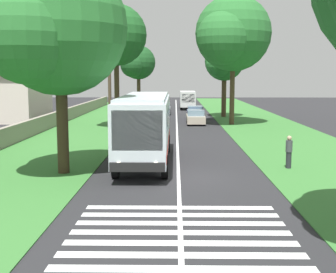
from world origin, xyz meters
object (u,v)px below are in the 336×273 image
at_px(coach_bus, 145,124).
at_px(trailing_minibus_0, 188,98).
at_px(trailing_car_1, 195,113).
at_px(roadside_tree_left_0, 56,31).
at_px(roadside_building, 4,95).
at_px(trailing_car_0, 196,117).
at_px(roadside_tree_left_1, 114,37).
at_px(trailing_car_2, 163,109).
at_px(roadside_tree_right_1, 223,63).
at_px(utility_pole, 110,83).
at_px(roadside_tree_left_2, 137,64).
at_px(pedestrian, 289,152).
at_px(roadside_tree_right_2, 231,36).

distance_m(coach_bus, trailing_minibus_0, 41.06).
relative_size(trailing_car_1, trailing_minibus_0, 0.72).
relative_size(roadside_tree_left_0, roadside_building, 1.08).
height_order(trailing_car_0, trailing_car_1, same).
bearing_deg(coach_bus, roadside_tree_left_1, 12.87).
xyz_separation_m(trailing_car_0, trailing_car_2, (12.00, 3.49, 0.00)).
bearing_deg(trailing_car_2, trailing_car_1, -150.15).
distance_m(coach_bus, roadside_tree_right_1, 29.55).
bearing_deg(trailing_minibus_0, trailing_car_0, -179.29).
bearing_deg(coach_bus, utility_pole, 19.94).
height_order(trailing_car_1, utility_pole, utility_pole).
bearing_deg(roadside_tree_left_1, roadside_tree_right_1, -44.73).
bearing_deg(roadside_tree_right_1, roadside_building, 100.19).
distance_m(coach_bus, utility_pole, 9.50).
bearing_deg(trailing_minibus_0, trailing_car_1, -178.24).
bearing_deg(roadside_building, roadside_tree_left_2, -25.48).
xyz_separation_m(trailing_car_0, pedestrian, (-22.04, -3.83, 0.24)).
height_order(coach_bus, roadside_tree_left_1, roadside_tree_left_1).
height_order(trailing_car_2, roadside_tree_left_1, roadside_tree_left_1).
height_order(trailing_car_2, roadside_tree_right_1, roadside_tree_right_1).
relative_size(trailing_car_2, roadside_building, 0.45).
xyz_separation_m(trailing_car_1, trailing_minibus_0, (14.91, 0.46, 0.88)).
bearing_deg(roadside_tree_left_1, roadside_building, 61.54).
bearing_deg(roadside_tree_left_2, trailing_car_0, -164.55).
bearing_deg(trailing_car_1, trailing_car_2, 29.85).
height_order(trailing_car_0, roadside_tree_right_2, roadside_tree_right_2).
bearing_deg(roadside_tree_right_2, trailing_car_2, 28.89).
bearing_deg(roadside_tree_left_2, utility_pole, -178.21).
bearing_deg(utility_pole, roadside_tree_right_1, -27.62).
xyz_separation_m(roadside_tree_left_2, roadside_tree_right_2, (-29.64, -11.41, 1.89)).
xyz_separation_m(roadside_tree_left_0, roadside_tree_right_1, (31.29, -11.18, -0.62)).
xyz_separation_m(utility_pole, pedestrian, (-10.32, -10.66, -3.36)).
xyz_separation_m(coach_bus, roadside_tree_right_1, (28.38, -7.14, 4.10)).
bearing_deg(trailing_car_2, coach_bus, 179.68).
xyz_separation_m(trailing_car_2, trailing_minibus_0, (8.48, -3.23, 0.88)).
bearing_deg(utility_pole, roadside_tree_left_0, 175.64).
bearing_deg(trailing_car_2, utility_pole, 171.99).
distance_m(roadside_tree_left_2, pedestrian, 53.05).
height_order(trailing_car_1, trailing_car_2, same).
bearing_deg(trailing_car_2, pedestrian, -167.87).
distance_m(roadside_tree_right_1, utility_pole, 22.30).
distance_m(roadside_tree_left_0, roadside_building, 30.10).
height_order(utility_pole, pedestrian, utility_pole).
bearing_deg(roadside_tree_left_0, trailing_car_1, -15.31).
distance_m(coach_bus, roadside_tree_left_2, 50.16).
relative_size(trailing_car_0, trailing_minibus_0, 0.72).
bearing_deg(roadside_building, roadside_tree_left_1, -118.46).
relative_size(roadside_tree_right_2, roadside_building, 1.31).
bearing_deg(roadside_tree_left_1, trailing_minibus_0, -17.21).
xyz_separation_m(trailing_car_2, roadside_tree_left_0, (-35.34, 4.22, 6.20)).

